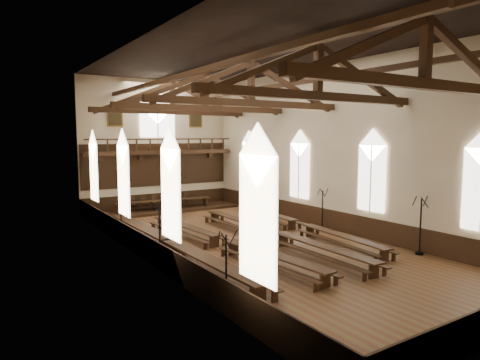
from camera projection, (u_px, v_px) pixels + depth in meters
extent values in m
plane|color=brown|center=(251.00, 242.00, 23.00)|extent=(26.00, 26.00, 0.00)
plane|color=beige|center=(158.00, 145.00, 33.35)|extent=(12.00, 0.00, 12.00)
plane|color=beige|center=(141.00, 152.00, 19.25)|extent=(0.00, 26.00, 26.00)
plane|color=beige|center=(334.00, 148.00, 25.70)|extent=(0.00, 26.00, 26.00)
plane|color=black|center=(251.00, 52.00, 21.95)|extent=(26.00, 26.00, 0.00)
cube|color=black|center=(159.00, 201.00, 33.78)|extent=(11.90, 0.08, 1.20)
cube|color=black|center=(144.00, 247.00, 19.73)|extent=(0.08, 25.90, 1.20)
cube|color=black|center=(331.00, 220.00, 26.14)|extent=(0.08, 25.90, 1.20)
cube|color=white|center=(257.00, 220.00, 11.94)|extent=(0.05, 1.80, 3.60)
cube|color=white|center=(258.00, 155.00, 11.75)|extent=(0.05, 1.80, 1.80)
cylinder|color=beige|center=(259.00, 219.00, 11.96)|extent=(0.08, 0.08, 3.60)
cube|color=white|center=(171.00, 195.00, 16.96)|extent=(0.05, 1.80, 3.60)
cube|color=white|center=(170.00, 149.00, 16.77)|extent=(0.05, 1.80, 1.80)
cylinder|color=beige|center=(172.00, 194.00, 16.98)|extent=(0.08, 0.08, 3.60)
cube|color=white|center=(124.00, 181.00, 21.98)|extent=(0.05, 1.80, 3.60)
cube|color=white|center=(123.00, 146.00, 21.79)|extent=(0.05, 1.80, 1.80)
cylinder|color=beige|center=(124.00, 181.00, 22.00)|extent=(0.08, 0.08, 3.60)
cube|color=white|center=(94.00, 172.00, 27.00)|extent=(0.05, 1.80, 3.60)
cube|color=white|center=(93.00, 144.00, 26.81)|extent=(0.05, 1.80, 1.80)
cylinder|color=beige|center=(95.00, 172.00, 27.02)|extent=(0.08, 0.08, 3.60)
cube|color=white|center=(371.00, 178.00, 23.30)|extent=(0.05, 1.80, 3.60)
cube|color=white|center=(372.00, 145.00, 23.12)|extent=(0.05, 1.80, 1.80)
cylinder|color=beige|center=(371.00, 178.00, 23.28)|extent=(0.08, 0.08, 3.60)
cube|color=white|center=(299.00, 171.00, 28.32)|extent=(0.05, 1.80, 3.60)
cube|color=white|center=(300.00, 144.00, 28.14)|extent=(0.05, 1.80, 1.80)
cylinder|color=beige|center=(299.00, 171.00, 28.30)|extent=(0.08, 0.08, 3.60)
cube|color=white|center=(249.00, 165.00, 33.34)|extent=(0.05, 1.80, 3.60)
cube|color=white|center=(249.00, 142.00, 33.15)|extent=(0.05, 1.80, 1.80)
cylinder|color=beige|center=(248.00, 165.00, 33.32)|extent=(0.08, 0.08, 3.60)
cube|color=white|center=(158.00, 122.00, 33.08)|extent=(2.80, 0.05, 2.40)
cube|color=white|center=(157.00, 106.00, 32.95)|extent=(2.80, 0.05, 2.80)
cylinder|color=beige|center=(158.00, 122.00, 33.04)|extent=(0.10, 0.10, 2.40)
cube|color=#351C11|center=(161.00, 153.00, 32.87)|extent=(11.80, 1.20, 0.20)
cube|color=black|center=(158.00, 165.00, 33.46)|extent=(11.80, 0.10, 3.30)
cube|color=#351C11|center=(163.00, 139.00, 32.31)|extent=(11.60, 0.12, 0.10)
cube|color=#351C11|center=(164.00, 151.00, 32.40)|extent=(11.60, 0.12, 0.10)
cube|color=#351C11|center=(100.00, 157.00, 30.81)|extent=(0.35, 0.40, 0.50)
cube|color=#351C11|center=(140.00, 156.00, 32.42)|extent=(0.35, 0.40, 0.50)
cube|color=#351C11|center=(177.00, 155.00, 34.04)|extent=(0.35, 0.40, 0.50)
cube|color=#351C11|center=(210.00, 154.00, 35.65)|extent=(0.35, 0.40, 0.50)
cube|color=brown|center=(115.00, 117.00, 31.28)|extent=(1.15, 0.06, 1.45)
cube|color=black|center=(115.00, 117.00, 31.25)|extent=(0.95, 0.04, 1.25)
cube|color=brown|center=(196.00, 119.00, 34.83)|extent=(1.15, 0.06, 1.45)
cube|color=black|center=(196.00, 118.00, 34.80)|extent=(0.95, 0.04, 1.25)
cube|color=#351C11|center=(424.00, 84.00, 13.86)|extent=(11.70, 0.35, 0.35)
cube|color=#351C11|center=(426.00, 43.00, 13.72)|extent=(0.30, 0.30, 2.40)
cube|color=#351C11|center=(365.00, 46.00, 12.21)|extent=(5.44, 0.26, 2.40)
cube|color=#351C11|center=(474.00, 64.00, 15.31)|extent=(5.44, 0.26, 2.40)
cube|color=#351C11|center=(318.00, 96.00, 18.04)|extent=(11.70, 0.35, 0.35)
cube|color=#351C11|center=(318.00, 64.00, 17.90)|extent=(0.30, 0.30, 2.40)
cube|color=#351C11|center=(263.00, 68.00, 16.40)|extent=(5.44, 0.26, 2.40)
cube|color=#351C11|center=(365.00, 79.00, 19.49)|extent=(5.44, 0.26, 2.40)
cube|color=#351C11|center=(251.00, 103.00, 22.22)|extent=(11.70, 0.35, 0.35)
cube|color=#351C11|center=(251.00, 78.00, 22.09)|extent=(0.30, 0.30, 2.40)
cube|color=#351C11|center=(202.00, 82.00, 20.58)|extent=(5.44, 0.26, 2.40)
cube|color=#351C11|center=(294.00, 89.00, 23.68)|extent=(5.44, 0.26, 2.40)
cube|color=#351C11|center=(206.00, 108.00, 26.41)|extent=(11.70, 0.35, 0.35)
cube|color=#351C11|center=(206.00, 87.00, 26.27)|extent=(0.30, 0.30, 2.40)
cube|color=#351C11|center=(162.00, 91.00, 24.76)|extent=(5.44, 0.26, 2.40)
cube|color=#351C11|center=(245.00, 96.00, 27.86)|extent=(5.44, 0.26, 2.40)
cube|color=#351C11|center=(173.00, 112.00, 30.59)|extent=(11.70, 0.35, 0.35)
cube|color=#351C11|center=(172.00, 94.00, 30.45)|extent=(0.30, 0.30, 2.40)
cube|color=#351C11|center=(133.00, 97.00, 28.95)|extent=(5.44, 0.26, 2.40)
cube|color=#351C11|center=(208.00, 101.00, 32.04)|extent=(5.44, 0.26, 2.40)
cube|color=#351C11|center=(193.00, 73.00, 20.28)|extent=(0.25, 25.70, 0.25)
cube|color=#351C11|center=(301.00, 82.00, 23.89)|extent=(0.25, 25.70, 0.25)
cube|color=#351C11|center=(251.00, 58.00, 21.98)|extent=(0.30, 25.70, 0.30)
cube|color=#351C11|center=(206.00, 259.00, 17.19)|extent=(0.91, 7.70, 0.09)
cube|color=#351C11|center=(255.00, 296.00, 14.34)|extent=(0.66, 0.10, 0.74)
cube|color=#351C11|center=(171.00, 250.00, 20.13)|extent=(0.66, 0.10, 0.74)
cube|color=#351C11|center=(206.00, 271.00, 17.25)|extent=(0.21, 6.81, 0.09)
cube|color=#351C11|center=(191.00, 270.00, 16.85)|extent=(0.44, 7.70, 0.07)
cube|color=#351C11|center=(239.00, 306.00, 13.93)|extent=(0.25, 0.08, 0.43)
cube|color=#351C11|center=(157.00, 255.00, 19.82)|extent=(0.25, 0.08, 0.43)
cube|color=#351C11|center=(220.00, 264.00, 17.60)|extent=(0.44, 7.70, 0.07)
cube|color=#351C11|center=(272.00, 297.00, 14.69)|extent=(0.25, 0.08, 0.43)
cube|color=#351C11|center=(184.00, 251.00, 20.57)|extent=(0.25, 0.08, 0.43)
cube|color=#351C11|center=(142.00, 226.00, 23.38)|extent=(0.91, 7.70, 0.09)
cube|color=#351C11|center=(167.00, 248.00, 20.53)|extent=(0.66, 0.10, 0.74)
cube|color=#351C11|center=(122.00, 223.00, 26.32)|extent=(0.66, 0.10, 0.74)
cube|color=#351C11|center=(142.00, 235.00, 23.44)|extent=(0.21, 6.81, 0.09)
cube|color=#351C11|center=(130.00, 234.00, 23.04)|extent=(0.44, 7.70, 0.07)
cube|color=#351C11|center=(154.00, 253.00, 20.12)|extent=(0.25, 0.08, 0.43)
cube|color=#351C11|center=(111.00, 226.00, 26.01)|extent=(0.25, 0.08, 0.43)
cube|color=#351C11|center=(154.00, 230.00, 23.79)|extent=(0.44, 7.70, 0.07)
cube|color=#351C11|center=(180.00, 249.00, 20.88)|extent=(0.25, 0.08, 0.43)
cube|color=#351C11|center=(133.00, 224.00, 26.76)|extent=(0.25, 0.08, 0.43)
cube|color=#351C11|center=(267.00, 256.00, 18.13)|extent=(1.18, 6.45, 0.07)
cube|color=#351C11|center=(314.00, 283.00, 15.75)|extent=(0.55, 0.12, 0.61)
cube|color=#351C11|center=(232.00, 249.00, 20.58)|extent=(0.55, 0.12, 0.61)
cube|color=#351C11|center=(267.00, 265.00, 18.17)|extent=(0.55, 5.67, 0.07)
cube|color=#351C11|center=(257.00, 264.00, 17.81)|extent=(0.80, 6.42, 0.06)
cube|color=#351C11|center=(304.00, 291.00, 15.38)|extent=(0.21, 0.08, 0.36)
cube|color=#351C11|center=(221.00, 253.00, 20.29)|extent=(0.21, 0.08, 0.36)
cube|color=#351C11|center=(277.00, 260.00, 18.50)|extent=(0.80, 6.42, 0.06)
cube|color=#351C11|center=(325.00, 284.00, 16.07)|extent=(0.21, 0.08, 0.36)
cube|color=#351C11|center=(240.00, 249.00, 20.98)|extent=(0.21, 0.08, 0.36)
cube|color=#351C11|center=(190.00, 225.00, 24.32)|extent=(1.18, 6.45, 0.07)
cube|color=#351C11|center=(215.00, 242.00, 21.94)|extent=(0.55, 0.12, 0.61)
cube|color=#351C11|center=(170.00, 222.00, 26.77)|extent=(0.55, 0.12, 0.61)
cube|color=#351C11|center=(190.00, 232.00, 24.36)|extent=(0.55, 5.67, 0.07)
cube|color=#351C11|center=(181.00, 231.00, 24.00)|extent=(0.80, 6.42, 0.06)
cube|color=#351C11|center=(206.00, 246.00, 21.57)|extent=(0.21, 0.08, 0.36)
cube|color=#351C11|center=(161.00, 225.00, 26.48)|extent=(0.21, 0.08, 0.36)
cube|color=#351C11|center=(199.00, 228.00, 24.69)|extent=(0.80, 6.42, 0.06)
cube|color=#351C11|center=(225.00, 243.00, 22.26)|extent=(0.21, 0.08, 0.36)
cube|color=#351C11|center=(177.00, 223.00, 27.17)|extent=(0.21, 0.08, 0.36)
cube|color=#351C11|center=(324.00, 246.00, 19.67)|extent=(0.74, 6.58, 0.08)
cube|color=#351C11|center=(375.00, 270.00, 17.23)|extent=(0.56, 0.08, 0.63)
cube|color=#351C11|center=(284.00, 240.00, 22.18)|extent=(0.56, 0.08, 0.63)
cube|color=#351C11|center=(324.00, 255.00, 19.72)|extent=(0.15, 5.82, 0.08)
cube|color=#351C11|center=(314.00, 254.00, 19.39)|extent=(0.34, 6.57, 0.06)
cube|color=#351C11|center=(366.00, 276.00, 16.90)|extent=(0.21, 0.07, 0.37)
cube|color=#351C11|center=(274.00, 244.00, 21.93)|extent=(0.21, 0.07, 0.37)
cube|color=#351C11|center=(333.00, 250.00, 20.01)|extent=(0.34, 6.57, 0.06)
cube|color=#351C11|center=(386.00, 271.00, 17.52)|extent=(0.21, 0.07, 0.37)
cube|color=#351C11|center=(292.00, 241.00, 22.54)|extent=(0.21, 0.07, 0.37)
cube|color=#351C11|center=(238.00, 219.00, 25.86)|extent=(0.74, 6.58, 0.08)
cube|color=#351C11|center=(267.00, 235.00, 23.43)|extent=(0.56, 0.08, 0.63)
cube|color=#351C11|center=(214.00, 217.00, 28.37)|extent=(0.56, 0.08, 0.63)
cube|color=#351C11|center=(238.00, 226.00, 25.91)|extent=(0.15, 5.82, 0.08)
cube|color=#351C11|center=(229.00, 225.00, 25.58)|extent=(0.34, 6.57, 0.06)
cube|color=#351C11|center=(258.00, 239.00, 23.09)|extent=(0.21, 0.07, 0.37)
cube|color=#351C11|center=(206.00, 220.00, 28.12)|extent=(0.21, 0.07, 0.37)
cube|color=#351C11|center=(246.00, 223.00, 26.20)|extent=(0.34, 6.57, 0.06)
cube|color=#351C11|center=(276.00, 236.00, 23.71)|extent=(0.21, 0.07, 0.37)
cube|color=#351C11|center=(221.00, 218.00, 28.73)|extent=(0.21, 0.07, 0.37)
cube|color=#351C11|center=(348.00, 235.00, 22.06)|extent=(1.21, 6.23, 0.07)
cube|color=#351C11|center=(394.00, 254.00, 19.76)|extent=(0.53, 0.12, 0.59)
cube|color=#351C11|center=(312.00, 231.00, 24.42)|extent=(0.53, 0.12, 0.59)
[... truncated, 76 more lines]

